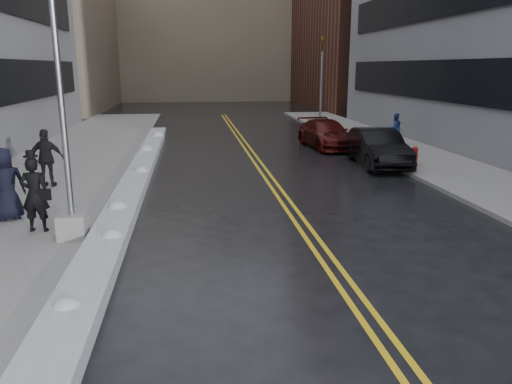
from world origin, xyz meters
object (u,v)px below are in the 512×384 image
object	(u,v)px
pedestrian_fedora	(35,195)
pedestrian_d	(47,158)
lamppost	(65,140)
car_maroon	(326,134)
pedestrian_c	(6,184)
car_black	(377,148)
traffic_signal	(321,78)
pedestrian_east	(395,128)
fire_hydrant	(415,154)

from	to	relation	value
pedestrian_fedora	pedestrian_d	xyz separation A→B (m)	(-1.02, 4.97, 0.05)
lamppost	car_maroon	distance (m)	16.99
pedestrian_c	car_black	distance (m)	14.47
traffic_signal	pedestrian_d	size ratio (longest dim) A/B	3.03
traffic_signal	car_maroon	xyz separation A→B (m)	(-1.84, -8.36, -2.68)
car_maroon	pedestrian_fedora	bearing A→B (deg)	-134.87
lamppost	pedestrian_fedora	xyz separation A→B (m)	(-0.99, 0.65, -1.44)
lamppost	car_black	world-z (taller)	lamppost
pedestrian_c	pedestrian_d	size ratio (longest dim) A/B	0.99
pedestrian_fedora	pedestrian_d	bearing A→B (deg)	-73.22
lamppost	pedestrian_fedora	size ratio (longest dim) A/B	4.04
pedestrian_d	car_maroon	distance (m)	14.42
pedestrian_east	car_black	size ratio (longest dim) A/B	0.33
lamppost	pedestrian_c	size ratio (longest dim) A/B	3.91
car_black	pedestrian_fedora	bearing A→B (deg)	-143.21
pedestrian_east	car_black	distance (m)	5.96
fire_hydrant	pedestrian_east	world-z (taller)	pedestrian_east
pedestrian_east	lamppost	bearing A→B (deg)	42.16
car_black	pedestrian_c	bearing A→B (deg)	-149.34
pedestrian_fedora	car_black	xyz separation A→B (m)	(11.79, 7.80, -0.30)
lamppost	pedestrian_d	bearing A→B (deg)	109.69
pedestrian_fedora	car_black	size ratio (longest dim) A/B	0.39
lamppost	fire_hydrant	distance (m)	14.81
traffic_signal	lamppost	bearing A→B (deg)	-118.21
lamppost	pedestrian_d	world-z (taller)	lamppost
car_maroon	fire_hydrant	bearing A→B (deg)	-72.25
traffic_signal	car_black	distance (m)	13.83
lamppost	pedestrian_fedora	bearing A→B (deg)	146.63
fire_hydrant	pedestrian_fedora	bearing A→B (deg)	-151.07
pedestrian_d	car_black	bearing A→B (deg)	-162.86
pedestrian_fedora	pedestrian_east	distance (m)	19.63
fire_hydrant	pedestrian_d	bearing A→B (deg)	-170.58
traffic_signal	pedestrian_d	xyz separation A→B (m)	(-13.81, -16.37, -2.26)
pedestrian_east	fire_hydrant	bearing A→B (deg)	73.11
car_maroon	car_black	bearing A→B (deg)	-85.59
traffic_signal	pedestrian_c	distance (m)	24.59
traffic_signal	pedestrian_east	xyz separation A→B (m)	(1.93, -8.36, -2.45)
fire_hydrant	car_maroon	xyz separation A→B (m)	(-2.34, 5.64, 0.17)
traffic_signal	car_maroon	bearing A→B (deg)	-102.39
lamppost	traffic_signal	world-z (taller)	lamppost
traffic_signal	pedestrian_east	size ratio (longest dim) A/B	3.72
traffic_signal	car_maroon	distance (m)	8.97
pedestrian_fedora	pedestrian_c	distance (m)	1.57
fire_hydrant	pedestrian_d	size ratio (longest dim) A/B	0.37
pedestrian_fedora	pedestrian_east	xyz separation A→B (m)	(14.72, 12.99, -0.14)
fire_hydrant	pedestrian_c	world-z (taller)	pedestrian_c
pedestrian_fedora	pedestrian_c	size ratio (longest dim) A/B	0.97
fire_hydrant	pedestrian_fedora	world-z (taller)	pedestrian_fedora
pedestrian_c	car_maroon	size ratio (longest dim) A/B	0.39
pedestrian_c	car_maroon	xyz separation A→B (m)	(12.02, 11.84, -0.41)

